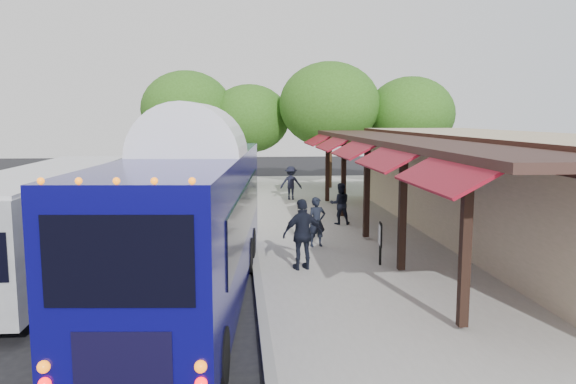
# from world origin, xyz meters

# --- Properties ---
(ground) EXTENTS (90.00, 90.00, 0.00)m
(ground) POSITION_xyz_m (0.00, 0.00, 0.00)
(ground) COLOR black
(ground) RESTS_ON ground
(sidewalk) EXTENTS (10.00, 40.00, 0.15)m
(sidewalk) POSITION_xyz_m (5.00, 4.00, 0.07)
(sidewalk) COLOR #9E9B93
(sidewalk) RESTS_ON ground
(curb) EXTENTS (0.20, 40.00, 0.16)m
(curb) POSITION_xyz_m (0.05, 4.00, 0.07)
(curb) COLOR gray
(curb) RESTS_ON ground
(station_shelter) EXTENTS (8.15, 20.00, 3.60)m
(station_shelter) POSITION_xyz_m (8.38, 4.00, 1.85)
(station_shelter) COLOR tan
(station_shelter) RESTS_ON ground
(coach_bus) EXTENTS (3.31, 11.28, 3.56)m
(coach_bus) POSITION_xyz_m (-1.45, -1.31, 1.91)
(coach_bus) COLOR #0A0860
(coach_bus) RESTS_ON ground
(city_bus) EXTENTS (2.38, 10.39, 2.79)m
(city_bus) POSITION_xyz_m (-5.43, 1.34, 1.54)
(city_bus) COLOR gray
(city_bus) RESTS_ON ground
(ped_a) EXTENTS (0.63, 0.48, 1.54)m
(ped_a) POSITION_xyz_m (2.01, 3.13, 0.92)
(ped_a) COLOR black
(ped_a) RESTS_ON sidewalk
(ped_b) EXTENTS (0.76, 0.59, 1.56)m
(ped_b) POSITION_xyz_m (3.40, 6.66, 0.93)
(ped_b) COLOR black
(ped_b) RESTS_ON sidewalk
(ped_c) EXTENTS (1.18, 0.71, 1.88)m
(ped_c) POSITION_xyz_m (1.27, 0.53, 1.09)
(ped_c) COLOR black
(ped_c) RESTS_ON sidewalk
(ped_d) EXTENTS (1.15, 0.79, 1.63)m
(ped_d) POSITION_xyz_m (2.18, 13.16, 0.96)
(ped_d) COLOR black
(ped_d) RESTS_ON sidewalk
(sign_board) EXTENTS (0.13, 0.53, 1.16)m
(sign_board) POSITION_xyz_m (3.42, 0.75, 0.94)
(sign_board) COLOR black
(sign_board) RESTS_ON sidewalk
(tree_left) EXTENTS (4.75, 4.75, 6.08)m
(tree_left) POSITION_xyz_m (0.35, 19.75, 4.05)
(tree_left) COLOR #382314
(tree_left) RESTS_ON ground
(tree_mid) EXTENTS (5.65, 5.65, 7.24)m
(tree_mid) POSITION_xyz_m (4.78, 17.69, 4.83)
(tree_mid) COLOR #382314
(tree_mid) RESTS_ON ground
(tree_right) EXTENTS (5.05, 5.05, 6.47)m
(tree_right) POSITION_xyz_m (9.56, 17.95, 4.31)
(tree_right) COLOR #382314
(tree_right) RESTS_ON ground
(tree_far) EXTENTS (5.37, 5.37, 6.87)m
(tree_far) POSITION_xyz_m (-3.35, 20.01, 4.58)
(tree_far) COLOR #382314
(tree_far) RESTS_ON ground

